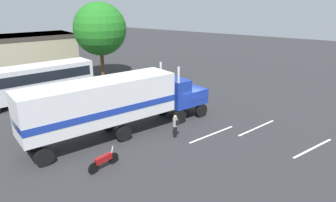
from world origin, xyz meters
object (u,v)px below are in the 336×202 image
at_px(semi_truck, 116,101).
at_px(parked_bus, 32,81).
at_px(motorcycle, 104,161).
at_px(person_bystander, 175,125).
at_px(tree_left, 100,29).

height_order(semi_truck, parked_bus, semi_truck).
bearing_deg(motorcycle, person_bystander, -11.58).
relative_size(motorcycle, tree_left, 0.24).
distance_m(person_bystander, motorcycle, 5.85).
relative_size(parked_bus, motorcycle, 5.35).
bearing_deg(semi_truck, tree_left, 48.75).
relative_size(person_bystander, tree_left, 0.18).
xyz_separation_m(person_bystander, tree_left, (9.54, 16.76, 4.92)).
bearing_deg(semi_truck, motorcycle, -146.82).
bearing_deg(parked_bus, semi_truck, -95.39).
relative_size(person_bystander, motorcycle, 0.77).
relative_size(semi_truck, parked_bus, 1.26).
bearing_deg(person_bystander, tree_left, 60.35).
height_order(semi_truck, tree_left, tree_left).
bearing_deg(semi_truck, parked_bus, 84.61).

